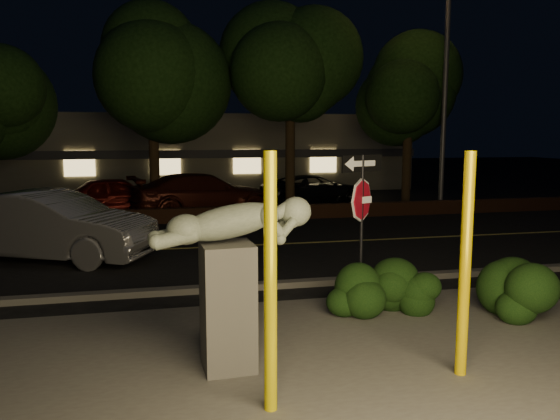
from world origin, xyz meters
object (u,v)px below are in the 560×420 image
at_px(sculpture, 230,266).
at_px(parked_car_red, 118,195).
at_px(yellow_pole_right, 465,266).
at_px(silver_sedan, 50,226).
at_px(signpost, 362,200).
at_px(parked_car_darkred, 204,194).
at_px(parked_car_dark, 315,190).
at_px(yellow_pole_left, 270,285).
at_px(streetlight, 442,63).

distance_m(sculpture, parked_car_red, 15.14).
distance_m(yellow_pole_right, silver_sedan, 9.96).
distance_m(signpost, parked_car_darkred, 11.89).
bearing_deg(silver_sedan, parked_car_dark, -21.71).
xyz_separation_m(silver_sedan, parked_car_darkred, (4.16, 6.67, -0.06)).
distance_m(signpost, silver_sedan, 7.81).
xyz_separation_m(sculpture, silver_sedan, (-3.39, 6.99, -0.53)).
bearing_deg(silver_sedan, parked_car_darkred, -7.19).
distance_m(yellow_pole_left, silver_sedan, 8.96).
height_order(yellow_pole_right, streetlight, streetlight).
xyz_separation_m(signpost, silver_sedan, (-5.88, 5.04, -1.05)).
distance_m(yellow_pole_right, parked_car_red, 16.59).
bearing_deg(streetlight, yellow_pole_right, -139.88).
relative_size(yellow_pole_left, parked_car_red, 0.70).
xyz_separation_m(signpost, parked_car_red, (-4.90, 12.98, -1.19)).
xyz_separation_m(yellow_pole_left, parked_car_dark, (5.36, 16.74, -0.78)).
bearing_deg(streetlight, signpost, -146.85).
xyz_separation_m(yellow_pole_right, silver_sedan, (-6.16, 7.80, -0.57)).
height_order(yellow_pole_right, parked_car_red, yellow_pole_right).
xyz_separation_m(yellow_pole_left, streetlight, (9.26, 13.45, 4.19)).
xyz_separation_m(silver_sedan, parked_car_dark, (9.02, 8.58, -0.20)).
bearing_deg(sculpture, streetlight, 49.02).
bearing_deg(streetlight, sculpture, -150.38).
distance_m(streetlight, parked_car_dark, 7.13).
distance_m(yellow_pole_right, sculpture, 2.89).
xyz_separation_m(sculpture, parked_car_red, (-2.41, 14.93, -0.67)).
bearing_deg(parked_car_red, yellow_pole_right, -171.28).
relative_size(parked_car_darkred, parked_car_dark, 1.17).
bearing_deg(yellow_pole_left, yellow_pole_right, 8.05).
height_order(yellow_pole_right, parked_car_darkred, yellow_pole_right).
distance_m(signpost, parked_car_dark, 14.04).
xyz_separation_m(yellow_pole_left, parked_car_darkred, (0.49, 14.83, -0.64)).
bearing_deg(yellow_pole_left, sculpture, 103.21).
height_order(yellow_pole_left, parked_car_dark, yellow_pole_left).
distance_m(yellow_pole_left, parked_car_darkred, 14.85).
height_order(sculpture, streetlight, streetlight).
distance_m(yellow_pole_left, streetlight, 16.86).
distance_m(yellow_pole_left, signpost, 3.85).
bearing_deg(yellow_pole_right, yellow_pole_left, -171.95).
height_order(streetlight, silver_sedan, streetlight).
bearing_deg(parked_car_darkred, parked_car_dark, -81.40).
xyz_separation_m(sculpture, streetlight, (9.53, 12.28, 4.25)).
xyz_separation_m(sculpture, parked_car_darkred, (0.76, 13.66, -0.58)).
relative_size(signpost, silver_sedan, 0.53).
relative_size(signpost, parked_car_darkred, 0.50).
bearing_deg(streetlight, parked_car_darkred, 148.51).
height_order(signpost, sculpture, signpost).
bearing_deg(yellow_pole_right, parked_car_darkred, 97.88).
height_order(signpost, streetlight, streetlight).
relative_size(parked_car_red, parked_car_darkred, 0.76).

